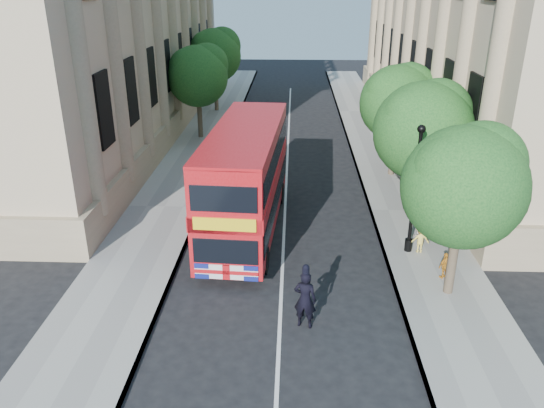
# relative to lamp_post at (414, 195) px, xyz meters

# --- Properties ---
(ground) EXTENTS (120.00, 120.00, 0.00)m
(ground) POSITION_rel_lamp_post_xyz_m (-5.00, -6.00, -2.51)
(ground) COLOR black
(ground) RESTS_ON ground
(pavement_right) EXTENTS (3.50, 80.00, 0.12)m
(pavement_right) POSITION_rel_lamp_post_xyz_m (0.75, 4.00, -2.45)
(pavement_right) COLOR gray
(pavement_right) RESTS_ON ground
(pavement_left) EXTENTS (3.50, 80.00, 0.12)m
(pavement_left) POSITION_rel_lamp_post_xyz_m (-10.75, 4.00, -2.45)
(pavement_left) COLOR gray
(pavement_left) RESTS_ON ground
(tree_right_near) EXTENTS (4.00, 4.00, 6.08)m
(tree_right_near) POSITION_rel_lamp_post_xyz_m (0.84, -2.97, 1.74)
(tree_right_near) COLOR #473828
(tree_right_near) RESTS_ON ground
(tree_right_mid) EXTENTS (4.20, 4.20, 6.37)m
(tree_right_mid) POSITION_rel_lamp_post_xyz_m (0.84, 3.03, 1.93)
(tree_right_mid) COLOR #473828
(tree_right_mid) RESTS_ON ground
(tree_right_far) EXTENTS (4.00, 4.00, 6.15)m
(tree_right_far) POSITION_rel_lamp_post_xyz_m (0.84, 9.03, 1.80)
(tree_right_far) COLOR #473828
(tree_right_far) RESTS_ON ground
(tree_left_far) EXTENTS (4.00, 4.00, 6.30)m
(tree_left_far) POSITION_rel_lamp_post_xyz_m (-10.96, 16.03, 1.93)
(tree_left_far) COLOR #473828
(tree_left_far) RESTS_ON ground
(tree_left_back) EXTENTS (4.20, 4.20, 6.65)m
(tree_left_back) POSITION_rel_lamp_post_xyz_m (-10.96, 24.03, 2.20)
(tree_left_back) COLOR #473828
(tree_left_back) RESTS_ON ground
(lamp_post) EXTENTS (0.32, 0.32, 5.16)m
(lamp_post) POSITION_rel_lamp_post_xyz_m (0.00, 0.00, 0.00)
(lamp_post) COLOR black
(lamp_post) RESTS_ON pavement_right
(double_decker_bus) EXTENTS (3.18, 9.88, 4.50)m
(double_decker_bus) POSITION_rel_lamp_post_xyz_m (-6.62, 1.76, -0.02)
(double_decker_bus) COLOR #B20C12
(double_decker_bus) RESTS_ON ground
(box_van) EXTENTS (2.26, 4.74, 2.63)m
(box_van) POSITION_rel_lamp_post_xyz_m (-6.79, 6.42, -1.22)
(box_van) COLOR black
(box_van) RESTS_ON ground
(police_constable) EXTENTS (0.81, 0.63, 1.96)m
(police_constable) POSITION_rel_lamp_post_xyz_m (-4.22, -5.00, -1.53)
(police_constable) COLOR black
(police_constable) RESTS_ON ground
(woman_pedestrian) EXTENTS (0.93, 0.85, 1.56)m
(woman_pedestrian) POSITION_rel_lamp_post_xyz_m (0.65, 1.42, -1.61)
(woman_pedestrian) COLOR beige
(woman_pedestrian) RESTS_ON pavement_right
(child_a) EXTENTS (0.63, 0.52, 1.01)m
(child_a) POSITION_rel_lamp_post_xyz_m (0.89, -2.06, -1.88)
(child_a) COLOR orange
(child_a) RESTS_ON pavement_right
(child_b) EXTENTS (0.74, 0.44, 1.13)m
(child_b) POSITION_rel_lamp_post_xyz_m (0.41, -0.10, -1.83)
(child_b) COLOR #EACB4F
(child_b) RESTS_ON pavement_right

